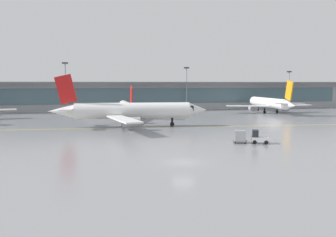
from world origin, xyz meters
TOP-DOWN VIEW (x-y plane):
  - ground_plane at (0.00, 0.00)m, footprint 400.00×400.00m
  - taxiway_centreline_stripe at (-2.14, 32.13)m, footprint 109.66×9.40m
  - terminal_concourse at (0.00, 80.10)m, footprint 169.79×11.00m
  - gate_airplane_1 at (-1.04, 59.26)m, footprint 23.83×25.59m
  - gate_airplane_2 at (43.29, 59.85)m, footprint 28.21×30.34m
  - taxiing_regional_jet at (-2.57, 34.17)m, footprint 33.54×31.08m
  - baggage_tug at (14.43, 9.69)m, footprint 2.94×2.37m
  - cargo_dolly_lead at (11.87, 10.74)m, footprint 2.55×2.28m
  - apron_light_mast_1 at (-18.52, 72.08)m, footprint 1.80×0.36m
  - apron_light_mast_2 at (20.44, 74.04)m, footprint 1.80×0.36m
  - apron_light_mast_3 at (57.50, 72.32)m, footprint 1.80×0.36m

SIDE VIEW (x-z plane):
  - ground_plane at x=0.00m, z-range 0.00..0.00m
  - taxiway_centreline_stripe at x=-2.14m, z-range 0.00..0.01m
  - baggage_tug at x=14.43m, z-range -0.16..1.94m
  - cargo_dolly_lead at x=11.87m, z-range 0.08..2.02m
  - gate_airplane_1 at x=-1.04m, z-range -1.70..6.79m
  - gate_airplane_2 at x=43.29m, z-range -2.01..8.04m
  - taxiing_regional_jet at x=-2.57m, z-range -2.22..8.88m
  - terminal_concourse at x=0.00m, z-range 0.12..9.72m
  - apron_light_mast_3 at x=57.50m, z-range 0.68..14.13m
  - apron_light_mast_2 at x=20.44m, z-range 0.69..15.24m
  - apron_light_mast_1 at x=-18.52m, z-range 0.70..16.25m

